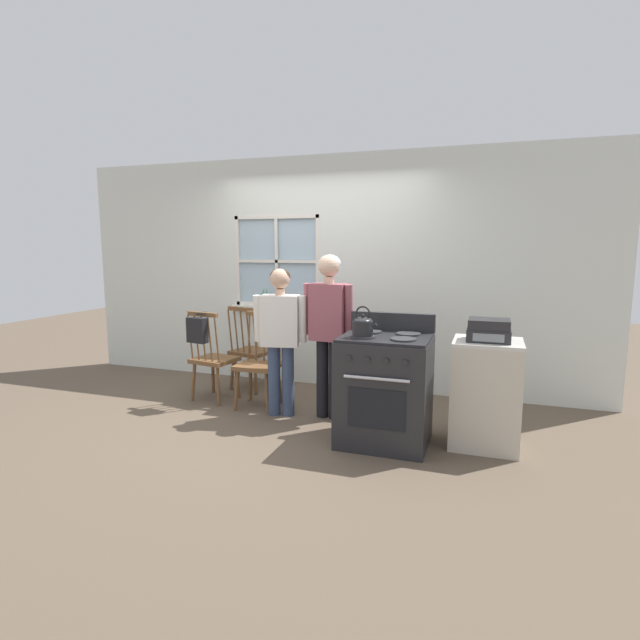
{
  "coord_description": "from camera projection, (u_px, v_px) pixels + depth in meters",
  "views": [
    {
      "loc": [
        1.89,
        -4.19,
        1.67
      ],
      "look_at": [
        0.43,
        0.04,
        1.0
      ],
      "focal_mm": 28.0,
      "sensor_mm": 36.0,
      "label": 1
    }
  ],
  "objects": [
    {
      "name": "side_counter",
      "position": [
        486.0,
        393.0,
        4.15
      ],
      "size": [
        0.55,
        0.5,
        0.9
      ],
      "color": "beige",
      "rests_on": "ground_plane"
    },
    {
      "name": "chair_by_window",
      "position": [
        213.0,
        360.0,
        5.4
      ],
      "size": [
        0.48,
        0.46,
        0.98
      ],
      "rotation": [
        0.0,
        0.0,
        2.98
      ],
      "color": "brown",
      "rests_on": "ground_plane"
    },
    {
      "name": "stove",
      "position": [
        385.0,
        389.0,
        4.21
      ],
      "size": [
        0.74,
        0.68,
        1.08
      ],
      "color": "#232326",
      "rests_on": "ground_plane"
    },
    {
      "name": "person_teen_center",
      "position": [
        329.0,
        321.0,
        4.76
      ],
      "size": [
        0.5,
        0.24,
        1.59
      ],
      "rotation": [
        0.0,
        0.0,
        -0.07
      ],
      "color": "black",
      "rests_on": "ground_plane"
    },
    {
      "name": "stereo",
      "position": [
        489.0,
        330.0,
        4.05
      ],
      "size": [
        0.34,
        0.29,
        0.18
      ],
      "color": "#232326",
      "rests_on": "side_counter"
    },
    {
      "name": "handbag",
      "position": [
        197.0,
        330.0,
        5.14
      ],
      "size": [
        0.23,
        0.21,
        0.31
      ],
      "color": "black",
      "rests_on": "chair_by_window"
    },
    {
      "name": "ground_plane",
      "position": [
        276.0,
        421.0,
        4.78
      ],
      "size": [
        16.0,
        16.0,
        0.0
      ],
      "primitive_type": "plane",
      "color": "brown"
    },
    {
      "name": "wall_back",
      "position": [
        325.0,
        274.0,
        5.88
      ],
      "size": [
        6.4,
        0.16,
        2.7
      ],
      "color": "silver",
      "rests_on": "ground_plane"
    },
    {
      "name": "kettle",
      "position": [
        363.0,
        326.0,
        4.06
      ],
      "size": [
        0.21,
        0.17,
        0.25
      ],
      "color": "black",
      "rests_on": "stove"
    },
    {
      "name": "person_elderly_left",
      "position": [
        280.0,
        329.0,
        4.84
      ],
      "size": [
        0.53,
        0.28,
        1.45
      ],
      "rotation": [
        0.0,
        0.0,
        0.22
      ],
      "color": "#384766",
      "rests_on": "ground_plane"
    },
    {
      "name": "chair_center_cluster",
      "position": [
        251.0,
        352.0,
        5.81
      ],
      "size": [
        0.5,
        0.48,
        0.98
      ],
      "rotation": [
        0.0,
        0.0,
        2.93
      ],
      "color": "brown",
      "rests_on": "ground_plane"
    },
    {
      "name": "chair_near_wall",
      "position": [
        259.0,
        365.0,
        5.17
      ],
      "size": [
        0.43,
        0.41,
        0.98
      ],
      "rotation": [
        0.0,
        0.0,
        0.02
      ],
      "color": "brown",
      "rests_on": "ground_plane"
    },
    {
      "name": "potted_plant",
      "position": [
        265.0,
        301.0,
        6.08
      ],
      "size": [
        0.17,
        0.17,
        0.24
      ],
      "color": "beige",
      "rests_on": "wall_back"
    }
  ]
}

